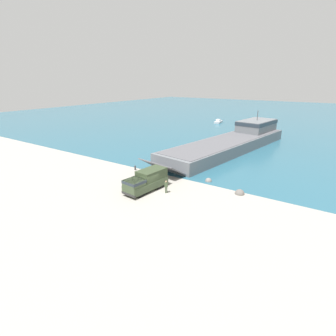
{
  "coord_description": "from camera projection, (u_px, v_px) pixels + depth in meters",
  "views": [
    {
      "loc": [
        20.76,
        -26.9,
        14.98
      ],
      "look_at": [
        -0.44,
        4.72,
        2.17
      ],
      "focal_mm": 28.0,
      "sensor_mm": 36.0,
      "label": 1
    }
  ],
  "objects": [
    {
      "name": "mooring_bollard",
      "position": [
        135.0,
        168.0,
        45.77
      ],
      "size": [
        0.31,
        0.31,
        0.82
      ],
      "color": "#333338",
      "rests_on": "ground_plane"
    },
    {
      "name": "shoreline_rock_b",
      "position": [
        240.0,
        194.0,
        36.27
      ],
      "size": [
        1.34,
        1.34,
        1.34
      ],
      "primitive_type": "sphere",
      "color": "#66605B",
      "rests_on": "ground_plane"
    },
    {
      "name": "landing_craft",
      "position": [
        235.0,
        140.0,
        60.44
      ],
      "size": [
        14.74,
        43.93,
        7.68
      ],
      "rotation": [
        0.0,
        0.0,
        -0.15
      ],
      "color": "slate",
      "rests_on": "ground_plane"
    },
    {
      "name": "water_surface",
      "position": [
        287.0,
        117.0,
        113.21
      ],
      "size": [
        240.0,
        180.0,
        0.01
      ],
      "primitive_type": "cube",
      "color": "#285B70",
      "rests_on": "ground_plane"
    },
    {
      "name": "military_truck",
      "position": [
        146.0,
        181.0,
        37.05
      ],
      "size": [
        3.26,
        7.12,
        2.87
      ],
      "rotation": [
        0.0,
        0.0,
        -1.68
      ],
      "color": "#3D4C33",
      "rests_on": "ground_plane"
    },
    {
      "name": "ground_plane",
      "position": [
        152.0,
        192.0,
        36.91
      ],
      "size": [
        240.0,
        240.0,
        0.0
      ],
      "primitive_type": "plane",
      "color": "#9E998E"
    },
    {
      "name": "moored_boat_a",
      "position": [
        218.0,
        122.0,
        96.63
      ],
      "size": [
        2.65,
        5.69,
        1.31
      ],
      "rotation": [
        0.0,
        0.0,
        0.14
      ],
      "color": "#B7BABF",
      "rests_on": "ground_plane"
    },
    {
      "name": "soldier_on_ramp",
      "position": [
        166.0,
        186.0,
        36.28
      ],
      "size": [
        0.49,
        0.36,
        1.82
      ],
      "rotation": [
        0.0,
        0.0,
        1.88
      ],
      "color": "#3D4C33",
      "rests_on": "ground_plane"
    },
    {
      "name": "shoreline_rock_a",
      "position": [
        208.0,
        181.0,
        40.85
      ],
      "size": [
        1.03,
        1.03,
        1.03
      ],
      "primitive_type": "sphere",
      "color": "gray",
      "rests_on": "ground_plane"
    }
  ]
}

